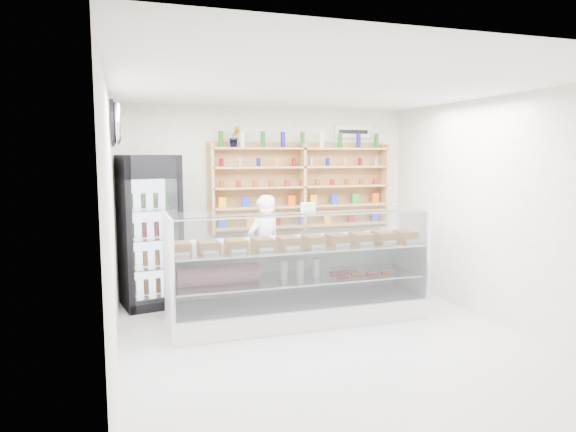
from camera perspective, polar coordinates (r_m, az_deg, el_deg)
name	(u,v)px	position (r m, az deg, el deg)	size (l,w,h in m)	color
room	(331,219)	(5.56, 4.83, -0.31)	(5.00, 5.00, 5.00)	#B9B9BF
display_counter	(298,291)	(6.55, 1.12, -8.31)	(3.23, 0.96, 1.40)	white
shop_worker	(264,248)	(7.31, -2.68, -3.62)	(0.56, 0.37, 1.53)	white
drinks_cooler	(150,231)	(7.30, -15.13, -1.61)	(0.87, 0.85, 2.09)	black
wall_shelving	(302,187)	(7.89, 1.60, 3.24)	(2.84, 0.28, 1.33)	tan
potted_plant	(235,137)	(7.60, -5.94, 8.74)	(0.17, 0.13, 0.30)	#1E6626
security_mirror	(117,123)	(6.29, -18.49, 9.78)	(0.15, 0.50, 0.50)	silver
wall_sign	(353,132)	(8.35, 7.23, 9.26)	(0.62, 0.03, 0.20)	white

